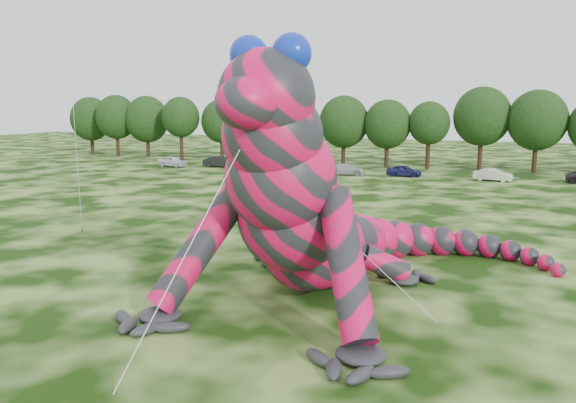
{
  "coord_description": "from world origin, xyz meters",
  "views": [
    {
      "loc": [
        10.79,
        -16.67,
        8.23
      ],
      "look_at": [
        1.82,
        6.12,
        4.0
      ],
      "focal_mm": 35.0,
      "sensor_mm": 36.0,
      "label": 1
    }
  ],
  "objects_px": {
    "tree_10": "(481,129)",
    "tree_3": "(181,128)",
    "car_0": "(173,161)",
    "spectator_0": "(289,198)",
    "tree_4": "(222,130)",
    "tree_5": "(260,128)",
    "tree_7": "(344,131)",
    "spectator_1": "(259,201)",
    "tree_2": "(147,126)",
    "tree_8": "(387,134)",
    "tree_9": "(429,135)",
    "tree_11": "(537,131)",
    "inflatable_gecko": "(323,170)",
    "car_2": "(278,167)",
    "tree_6": "(292,130)",
    "tree_0": "(91,126)",
    "car_4": "(404,171)",
    "spectator_4": "(226,179)",
    "car_1": "(220,162)",
    "tree_1": "(117,126)",
    "car_3": "(346,169)",
    "car_5": "(493,175)"
  },
  "relations": [
    {
      "from": "tree_3",
      "to": "car_4",
      "type": "xyz_separation_m",
      "value": [
        35.33,
        -8.54,
        -4.04
      ]
    },
    {
      "from": "tree_9",
      "to": "tree_7",
      "type": "bearing_deg",
      "value": -177.22
    },
    {
      "from": "car_1",
      "to": "spectator_1",
      "type": "distance_m",
      "value": 32.35
    },
    {
      "from": "tree_0",
      "to": "tree_8",
      "type": "xyz_separation_m",
      "value": [
        50.34,
        -2.25,
        -0.28
      ]
    },
    {
      "from": "spectator_1",
      "to": "car_2",
      "type": "bearing_deg",
      "value": -152.6
    },
    {
      "from": "tree_3",
      "to": "car_2",
      "type": "distance_m",
      "value": 22.68
    },
    {
      "from": "car_2",
      "to": "car_3",
      "type": "height_order",
      "value": "car_3"
    },
    {
      "from": "tree_8",
      "to": "car_1",
      "type": "distance_m",
      "value": 22.41
    },
    {
      "from": "car_0",
      "to": "car_4",
      "type": "xyz_separation_m",
      "value": [
        30.83,
        0.95,
        -0.04
      ]
    },
    {
      "from": "car_0",
      "to": "spectator_0",
      "type": "distance_m",
      "value": 34.92
    },
    {
      "from": "car_0",
      "to": "tree_7",
      "type": "bearing_deg",
      "value": -55.96
    },
    {
      "from": "tree_10",
      "to": "car_1",
      "type": "height_order",
      "value": "tree_10"
    },
    {
      "from": "tree_1",
      "to": "car_1",
      "type": "bearing_deg",
      "value": -20.33
    },
    {
      "from": "inflatable_gecko",
      "to": "tree_5",
      "type": "xyz_separation_m",
      "value": [
        -26.23,
        51.32,
        -0.46
      ]
    },
    {
      "from": "inflatable_gecko",
      "to": "car_2",
      "type": "relative_size",
      "value": 4.49
    },
    {
      "from": "tree_5",
      "to": "car_2",
      "type": "distance_m",
      "value": 14.09
    },
    {
      "from": "tree_1",
      "to": "tree_7",
      "type": "height_order",
      "value": "tree_1"
    },
    {
      "from": "tree_2",
      "to": "tree_8",
      "type": "xyz_separation_m",
      "value": [
        38.8,
        -1.78,
        -0.35
      ]
    },
    {
      "from": "tree_1",
      "to": "tree_5",
      "type": "relative_size",
      "value": 1.0
    },
    {
      "from": "tree_4",
      "to": "tree_5",
      "type": "relative_size",
      "value": 0.92
    },
    {
      "from": "car_4",
      "to": "tree_11",
      "type": "bearing_deg",
      "value": -54.68
    },
    {
      "from": "inflatable_gecko",
      "to": "car_5",
      "type": "relative_size",
      "value": 5.27
    },
    {
      "from": "tree_10",
      "to": "tree_3",
      "type": "bearing_deg",
      "value": -177.99
    },
    {
      "from": "tree_5",
      "to": "tree_4",
      "type": "bearing_deg",
      "value": 177.57
    },
    {
      "from": "car_5",
      "to": "tree_1",
      "type": "bearing_deg",
      "value": 89.5
    },
    {
      "from": "inflatable_gecko",
      "to": "tree_7",
      "type": "relative_size",
      "value": 2.26
    },
    {
      "from": "tree_7",
      "to": "spectator_4",
      "type": "distance_m",
      "value": 24.21
    },
    {
      "from": "tree_7",
      "to": "car_2",
      "type": "distance_m",
      "value": 11.79
    },
    {
      "from": "tree_5",
      "to": "tree_11",
      "type": "distance_m",
      "value": 36.91
    },
    {
      "from": "tree_6",
      "to": "tree_7",
      "type": "height_order",
      "value": "tree_6"
    },
    {
      "from": "tree_0",
      "to": "tree_8",
      "type": "distance_m",
      "value": 50.39
    },
    {
      "from": "tree_6",
      "to": "tree_10",
      "type": "relative_size",
      "value": 0.9
    },
    {
      "from": "tree_7",
      "to": "spectator_1",
      "type": "xyz_separation_m",
      "value": [
        3.06,
        -34.33,
        -3.9
      ]
    },
    {
      "from": "tree_5",
      "to": "tree_7",
      "type": "relative_size",
      "value": 1.03
    },
    {
      "from": "tree_9",
      "to": "car_5",
      "type": "relative_size",
      "value": 2.13
    },
    {
      "from": "tree_5",
      "to": "tree_6",
      "type": "xyz_separation_m",
      "value": [
        5.57,
        -1.75,
        -0.15
      ]
    },
    {
      "from": "tree_6",
      "to": "tree_11",
      "type": "distance_m",
      "value": 31.38
    },
    {
      "from": "inflatable_gecko",
      "to": "car_3",
      "type": "bearing_deg",
      "value": 108.07
    },
    {
      "from": "tree_1",
      "to": "tree_0",
      "type": "bearing_deg",
      "value": 169.21
    },
    {
      "from": "tree_3",
      "to": "car_2",
      "type": "bearing_deg",
      "value": -26.08
    },
    {
      "from": "inflatable_gecko",
      "to": "spectator_1",
      "type": "xyz_separation_m",
      "value": [
        -10.13,
        15.36,
        -4.52
      ]
    },
    {
      "from": "tree_10",
      "to": "tree_11",
      "type": "bearing_deg",
      "value": -3.44
    },
    {
      "from": "inflatable_gecko",
      "to": "tree_8",
      "type": "xyz_separation_m",
      "value": [
        -7.32,
        49.87,
        -0.89
      ]
    },
    {
      "from": "tree_7",
      "to": "tree_9",
      "type": "height_order",
      "value": "tree_7"
    },
    {
      "from": "car_4",
      "to": "spectator_0",
      "type": "xyz_separation_m",
      "value": [
        -4.88,
        -24.32,
        0.22
      ]
    },
    {
      "from": "tree_3",
      "to": "spectator_1",
      "type": "xyz_separation_m",
      "value": [
        28.7,
        -34.59,
        -3.88
      ]
    },
    {
      "from": "tree_0",
      "to": "car_4",
      "type": "xyz_separation_m",
      "value": [
        54.18,
        -10.7,
        -4.07
      ]
    },
    {
      "from": "tree_7",
      "to": "tree_3",
      "type": "bearing_deg",
      "value": 179.41
    },
    {
      "from": "tree_5",
      "to": "tree_11",
      "type": "height_order",
      "value": "tree_11"
    },
    {
      "from": "tree_2",
      "to": "tree_8",
      "type": "distance_m",
      "value": 38.84
    }
  ]
}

